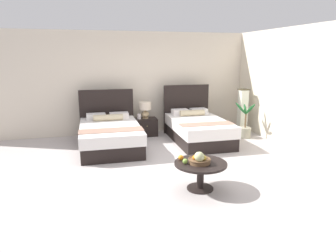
# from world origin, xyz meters

# --- Properties ---
(ground_plane) EXTENTS (9.51, 9.25, 0.02)m
(ground_plane) POSITION_xyz_m (0.00, 0.00, -0.01)
(ground_plane) COLOR #B8AEAC
(wall_back) EXTENTS (9.51, 0.12, 2.73)m
(wall_back) POSITION_xyz_m (0.00, 2.82, 1.36)
(wall_back) COLOR beige
(wall_back) RESTS_ON ground
(wall_side_right) EXTENTS (0.12, 4.85, 2.73)m
(wall_side_right) POSITION_xyz_m (2.96, 0.40, 1.36)
(wall_side_right) COLOR beige
(wall_side_right) RESTS_ON ground
(bed_near_window) EXTENTS (1.40, 2.17, 1.25)m
(bed_near_window) POSITION_xyz_m (-1.08, 1.44, 0.31)
(bed_near_window) COLOR black
(bed_near_window) RESTS_ON ground
(bed_near_corner) EXTENTS (1.29, 2.13, 1.32)m
(bed_near_corner) POSITION_xyz_m (1.08, 1.44, 0.32)
(bed_near_corner) COLOR black
(bed_near_corner) RESTS_ON ground
(nightstand) EXTENTS (0.60, 0.43, 0.47)m
(nightstand) POSITION_xyz_m (-0.07, 2.29, 0.23)
(nightstand) COLOR black
(nightstand) RESTS_ON ground
(table_lamp) EXTENTS (0.32, 0.32, 0.44)m
(table_lamp) POSITION_xyz_m (-0.07, 2.31, 0.74)
(table_lamp) COLOR tan
(table_lamp) RESTS_ON nightstand
(vase) EXTENTS (0.10, 0.10, 0.14)m
(vase) POSITION_xyz_m (-0.25, 2.25, 0.54)
(vase) COLOR silver
(vase) RESTS_ON nightstand
(coffee_table) EXTENTS (0.84, 0.84, 0.45)m
(coffee_table) POSITION_xyz_m (0.12, -1.26, 0.34)
(coffee_table) COLOR black
(coffee_table) RESTS_ON ground
(fruit_bowl) EXTENTS (0.36, 0.36, 0.21)m
(fruit_bowl) POSITION_xyz_m (0.08, -1.30, 0.52)
(fruit_bowl) COLOR brown
(fruit_bowl) RESTS_ON coffee_table
(loose_apple) EXTENTS (0.08, 0.08, 0.08)m
(loose_apple) POSITION_xyz_m (-0.14, -1.25, 0.49)
(loose_apple) COLOR #86B042
(loose_apple) RESTS_ON coffee_table
(loose_orange) EXTENTS (0.09, 0.09, 0.09)m
(loose_orange) POSITION_xyz_m (-0.15, -1.06, 0.49)
(loose_orange) COLOR orange
(loose_orange) RESTS_ON coffee_table
(floor_lamp_corner) EXTENTS (0.25, 0.25, 1.21)m
(floor_lamp_corner) POSITION_xyz_m (2.58, 1.92, 0.61)
(floor_lamp_corner) COLOR #38321F
(floor_lamp_corner) RESTS_ON ground
(potted_palm) EXTENTS (0.55, 0.44, 0.94)m
(potted_palm) POSITION_xyz_m (2.39, 1.41, 0.25)
(potted_palm) COLOR gray
(potted_palm) RESTS_ON ground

